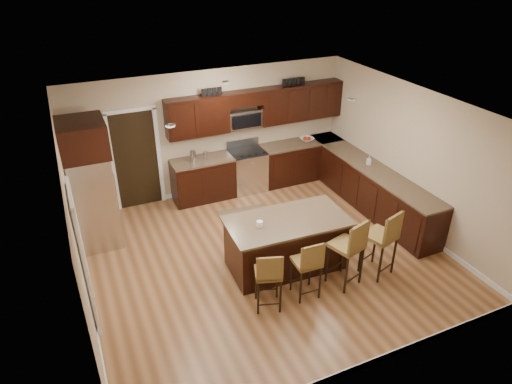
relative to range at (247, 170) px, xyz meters
name	(u,v)px	position (x,y,z in m)	size (l,w,h in m)	color
floor	(266,255)	(-0.68, -2.45, -0.47)	(6.00, 6.00, 0.00)	#916039
ceiling	(268,110)	(-0.68, -2.45, 2.23)	(6.00, 6.00, 0.00)	silver
wall_back	(212,133)	(-0.68, 0.30, 0.88)	(6.00, 6.00, 0.00)	tan
wall_left	(75,230)	(-3.68, -2.45, 0.88)	(5.50, 5.50, 0.00)	tan
wall_right	(411,158)	(2.32, -2.45, 0.88)	(5.50, 5.50, 0.00)	tan
base_cabinets	(318,179)	(1.22, -1.01, -0.01)	(4.02, 3.96, 0.92)	black
upper_cabinets	(260,107)	(0.36, 0.13, 1.37)	(4.00, 0.33, 0.80)	black
range	(247,170)	(0.00, 0.00, 0.00)	(0.76, 0.64, 1.11)	silver
microwave	(244,119)	(0.00, 0.15, 1.15)	(0.76, 0.31, 0.40)	silver
doorway	(136,160)	(-2.33, 0.28, 0.56)	(0.85, 0.03, 2.06)	black
pantry_door	(83,260)	(-3.66, -2.75, 0.55)	(0.03, 0.80, 2.04)	white
letter_decor	(254,86)	(0.22, 0.13, 1.82)	(2.20, 0.03, 0.15)	black
island	(286,244)	(-0.48, -2.84, -0.04)	(2.06, 1.14, 0.92)	black
stool_left	(269,274)	(-1.22, -3.67, 0.18)	(0.49, 0.49, 1.04)	olive
stool_mid	(308,263)	(-0.55, -3.68, 0.18)	(0.40, 0.40, 1.04)	olive
stool_right	(350,246)	(0.19, -3.68, 0.28)	(0.57, 0.57, 1.21)	olive
refrigerator	(91,183)	(-3.30, -0.76, 0.74)	(0.79, 0.94, 2.35)	silver
floor_mat	(246,216)	(-0.50, -1.07, -0.47)	(1.03, 0.68, 0.01)	brown
fruit_bowl	(307,139)	(1.49, 0.00, 0.49)	(0.31, 0.31, 0.08)	silver
soap_bottle	(369,160)	(2.02, -1.61, 0.54)	(0.08, 0.08, 0.18)	#B2B2B2
canister_tall	(193,156)	(-1.21, 0.00, 0.56)	(0.12, 0.12, 0.22)	silver
canister_short	(206,155)	(-0.94, 0.00, 0.53)	(0.11, 0.11, 0.16)	silver
island_jar	(260,224)	(-0.98, -2.84, 0.50)	(0.10, 0.10, 0.10)	white
stool_extra	(384,236)	(0.84, -3.68, 0.28)	(0.57, 0.57, 1.21)	olive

